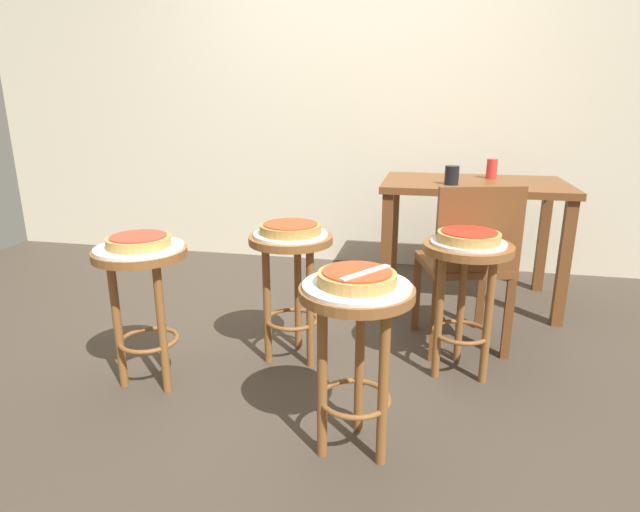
# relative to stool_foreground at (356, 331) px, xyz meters

# --- Properties ---
(ground_plane) EXTENTS (6.00, 6.00, 0.00)m
(ground_plane) POSITION_rel_stool_foreground_xyz_m (-0.34, 0.70, -0.46)
(ground_plane) COLOR #42382D
(back_wall) EXTENTS (6.00, 0.10, 3.00)m
(back_wall) POSITION_rel_stool_foreground_xyz_m (-0.34, 2.35, 1.04)
(back_wall) COLOR beige
(back_wall) RESTS_ON ground_plane
(stool_foreground) EXTENTS (0.39, 0.39, 0.62)m
(stool_foreground) POSITION_rel_stool_foreground_xyz_m (0.00, 0.00, 0.00)
(stool_foreground) COLOR brown
(stool_foreground) RESTS_ON ground_plane
(serving_plate_foreground) EXTENTS (0.36, 0.36, 0.01)m
(serving_plate_foreground) POSITION_rel_stool_foreground_xyz_m (0.00, -0.00, 0.16)
(serving_plate_foreground) COLOR silver
(serving_plate_foreground) RESTS_ON stool_foreground
(pizza_foreground) EXTENTS (0.26, 0.26, 0.05)m
(pizza_foreground) POSITION_rel_stool_foreground_xyz_m (0.00, -0.00, 0.19)
(pizza_foreground) COLOR tan
(pizza_foreground) RESTS_ON serving_plate_foreground
(stool_middle) EXTENTS (0.39, 0.39, 0.62)m
(stool_middle) POSITION_rel_stool_foreground_xyz_m (-0.96, 0.28, 0.00)
(stool_middle) COLOR brown
(stool_middle) RESTS_ON ground_plane
(serving_plate_middle) EXTENTS (0.37, 0.37, 0.01)m
(serving_plate_middle) POSITION_rel_stool_foreground_xyz_m (-0.96, 0.28, 0.16)
(serving_plate_middle) COLOR white
(serving_plate_middle) RESTS_ON stool_middle
(pizza_middle) EXTENTS (0.26, 0.26, 0.05)m
(pizza_middle) POSITION_rel_stool_foreground_xyz_m (-0.96, 0.28, 0.19)
(pizza_middle) COLOR tan
(pizza_middle) RESTS_ON serving_plate_middle
(stool_leftside) EXTENTS (0.39, 0.39, 0.62)m
(stool_leftside) POSITION_rel_stool_foreground_xyz_m (-0.40, 0.63, 0.00)
(stool_leftside) COLOR brown
(stool_leftside) RESTS_ON ground_plane
(serving_plate_leftside) EXTENTS (0.34, 0.34, 0.01)m
(serving_plate_leftside) POSITION_rel_stool_foreground_xyz_m (-0.40, 0.63, 0.16)
(serving_plate_leftside) COLOR white
(serving_plate_leftside) RESTS_ON stool_leftside
(pizza_leftside) EXTENTS (0.28, 0.28, 0.05)m
(pizza_leftside) POSITION_rel_stool_foreground_xyz_m (-0.40, 0.63, 0.19)
(pizza_leftside) COLOR #B78442
(pizza_leftside) RESTS_ON serving_plate_leftside
(stool_rear) EXTENTS (0.39, 0.39, 0.62)m
(stool_rear) POSITION_rel_stool_foreground_xyz_m (0.39, 0.65, 0.00)
(stool_rear) COLOR brown
(stool_rear) RESTS_ON ground_plane
(serving_plate_rear) EXTENTS (0.32, 0.32, 0.01)m
(serving_plate_rear) POSITION_rel_stool_foreground_xyz_m (0.39, 0.65, 0.16)
(serving_plate_rear) COLOR silver
(serving_plate_rear) RESTS_ON stool_rear
(pizza_rear) EXTENTS (0.27, 0.27, 0.05)m
(pizza_rear) POSITION_rel_stool_foreground_xyz_m (0.39, 0.65, 0.19)
(pizza_rear) COLOR tan
(pizza_rear) RESTS_ON serving_plate_rear
(dining_table) EXTENTS (1.07, 0.69, 0.76)m
(dining_table) POSITION_rel_stool_foreground_xyz_m (0.47, 1.62, 0.18)
(dining_table) COLOR brown
(dining_table) RESTS_ON ground_plane
(cup_near_edge) EXTENTS (0.08, 0.08, 0.11)m
(cup_near_edge) POSITION_rel_stool_foreground_xyz_m (0.33, 1.46, 0.35)
(cup_near_edge) COLOR black
(cup_near_edge) RESTS_ON dining_table
(cup_far_edge) EXTENTS (0.07, 0.07, 0.12)m
(cup_far_edge) POSITION_rel_stool_foreground_xyz_m (0.58, 1.76, 0.35)
(cup_far_edge) COLOR red
(cup_far_edge) RESTS_ON dining_table
(wooden_chair) EXTENTS (0.49, 0.49, 0.85)m
(wooden_chair) POSITION_rel_stool_foreground_xyz_m (0.42, 0.91, 0.00)
(wooden_chair) COLOR brown
(wooden_chair) RESTS_ON ground_plane
(pizza_server_knife) EXTENTS (0.15, 0.19, 0.01)m
(pizza_server_knife) POSITION_rel_stool_foreground_xyz_m (0.03, -0.02, 0.22)
(pizza_server_knife) COLOR silver
(pizza_server_knife) RESTS_ON pizza_foreground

